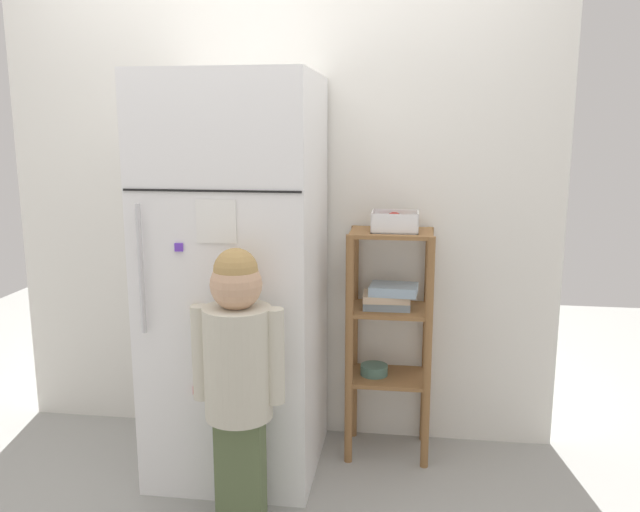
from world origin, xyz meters
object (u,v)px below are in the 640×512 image
refrigerator (237,278)px  pantry_shelf_unit (389,321)px  child_standing (238,362)px  fruit_bin (396,223)px

refrigerator → pantry_shelf_unit: refrigerator is taller
refrigerator → child_standing: bearing=-75.2°
refrigerator → pantry_shelf_unit: (0.65, 0.19, -0.22)m
child_standing → pantry_shelf_unit: (0.53, 0.65, -0.02)m
pantry_shelf_unit → child_standing: bearing=-129.1°
refrigerator → fruit_bin: refrigerator is taller
child_standing → fruit_bin: size_ratio=5.28×
fruit_bin → child_standing: bearing=-130.3°
child_standing → fruit_bin: 0.96m
fruit_bin → refrigerator: bearing=-164.4°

